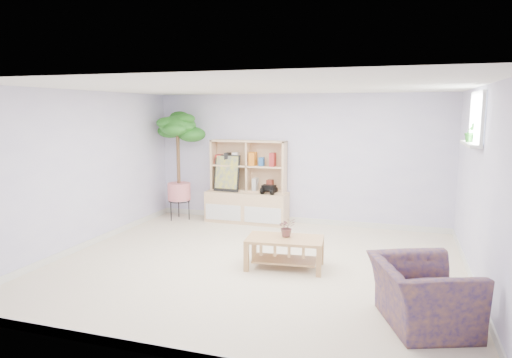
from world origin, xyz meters
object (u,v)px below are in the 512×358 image
(coffee_table, at_px, (285,253))
(armchair, at_px, (422,290))
(storage_unit, at_px, (247,182))
(floor_tree, at_px, (178,166))

(coffee_table, bearing_deg, armchair, -40.95)
(storage_unit, xyz_separation_m, floor_tree, (-1.32, -0.19, 0.27))
(coffee_table, xyz_separation_m, armchair, (1.69, -1.19, 0.16))
(storage_unit, bearing_deg, floor_tree, -171.79)
(storage_unit, distance_m, coffee_table, 2.65)
(storage_unit, relative_size, armchair, 1.57)
(armchair, bearing_deg, floor_tree, 32.21)
(storage_unit, height_order, floor_tree, floor_tree)
(storage_unit, bearing_deg, armchair, -48.79)
(floor_tree, height_order, armchair, floor_tree)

